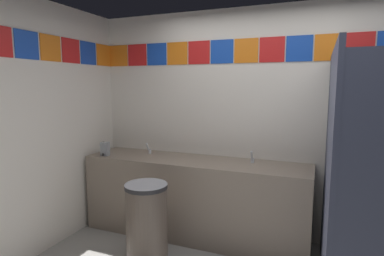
{
  "coord_description": "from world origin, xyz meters",
  "views": [
    {
      "loc": [
        0.5,
        -2.1,
        1.7
      ],
      "look_at": [
        -0.67,
        0.82,
        1.28
      ],
      "focal_mm": 29.69,
      "sensor_mm": 36.0,
      "label": 1
    }
  ],
  "objects": [
    {
      "name": "wall_back",
      "position": [
        -0.0,
        1.46,
        1.28
      ],
      "size": [
        4.14,
        0.09,
        2.55
      ],
      "color": "silver",
      "rests_on": "ground_plane"
    },
    {
      "name": "wall_side",
      "position": [
        -2.11,
        0.0,
        1.28
      ],
      "size": [
        0.09,
        2.84,
        2.55
      ],
      "color": "silver",
      "rests_on": "ground_plane"
    },
    {
      "name": "vanity_counter",
      "position": [
        -0.77,
        1.12,
        0.45
      ],
      "size": [
        2.51,
        0.61,
        0.88
      ],
      "color": "gray",
      "rests_on": "ground_plane"
    },
    {
      "name": "faucet_left",
      "position": [
        -1.39,
        1.21,
        0.93
      ],
      "size": [
        0.04,
        0.1,
        0.14
      ],
      "color": "silver",
      "rests_on": "vanity_counter"
    },
    {
      "name": "faucet_right",
      "position": [
        -0.14,
        1.21,
        0.93
      ],
      "size": [
        0.04,
        0.1,
        0.14
      ],
      "color": "silver",
      "rests_on": "vanity_counter"
    },
    {
      "name": "soap_dispenser",
      "position": [
        -1.83,
        0.93,
        0.96
      ],
      "size": [
        0.09,
        0.09,
        0.16
      ],
      "color": "gray",
      "rests_on": "vanity_counter"
    },
    {
      "name": "stall_divider",
      "position": [
        0.75,
        0.37,
        0.99
      ],
      "size": [
        0.92,
        1.58,
        1.99
      ],
      "color": "#33384C",
      "rests_on": "ground_plane"
    },
    {
      "name": "trash_bin",
      "position": [
        -0.98,
        0.42,
        0.39
      ],
      "size": [
        0.41,
        0.41,
        0.78
      ],
      "color": "brown",
      "rests_on": "ground_plane"
    }
  ]
}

